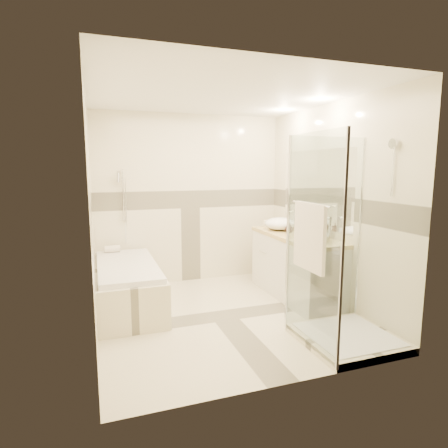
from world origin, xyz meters
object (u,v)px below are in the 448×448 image
object	(u,v)px
vanity	(295,266)
vessel_sink_near	(280,224)
shower_enclosure	(335,292)
amenity_bottle_a	(298,230)
amenity_bottle_b	(289,228)
vessel_sink_far	(314,235)
bathtub	(128,283)

from	to	relation	value
vanity	vessel_sink_near	xyz separation A→B (m)	(-0.02, 0.42, 0.51)
shower_enclosure	amenity_bottle_a	xyz separation A→B (m)	(0.27, 1.20, 0.42)
vanity	amenity_bottle_a	bearing A→B (deg)	-104.89
vessel_sink_near	amenity_bottle_b	world-z (taller)	vessel_sink_near
shower_enclosure	vessel_sink_near	xyz separation A→B (m)	(0.27, 1.69, 0.43)
vessel_sink_near	vessel_sink_far	distance (m)	0.86
vanity	vessel_sink_near	bearing A→B (deg)	92.73
shower_enclosure	amenity_bottle_b	bearing A→B (deg)	79.20
amenity_bottle_a	vessel_sink_far	bearing A→B (deg)	-90.00
vessel_sink_near	amenity_bottle_b	bearing A→B (deg)	-90.00
vessel_sink_near	vessel_sink_far	bearing A→B (deg)	-90.00
vessel_sink_far	amenity_bottle_b	bearing A→B (deg)	90.00
vessel_sink_far	amenity_bottle_b	distance (m)	0.60
vanity	vessel_sink_far	world-z (taller)	vessel_sink_far
bathtub	vessel_sink_near	distance (m)	2.22
bathtub	vanity	distance (m)	2.18
vessel_sink_near	bathtub	bearing A→B (deg)	-178.13
amenity_bottle_a	amenity_bottle_b	bearing A→B (deg)	90.00
vanity	shower_enclosure	xyz separation A→B (m)	(-0.29, -1.27, 0.08)
vessel_sink_near	shower_enclosure	bearing A→B (deg)	-99.17
vanity	vessel_sink_far	xyz separation A→B (m)	(-0.02, -0.44, 0.50)
vessel_sink_far	shower_enclosure	bearing A→B (deg)	-108.22
bathtub	vessel_sink_near	xyz separation A→B (m)	(2.13, 0.07, 0.63)
vessel_sink_far	vessel_sink_near	bearing A→B (deg)	90.00
vanity	amenity_bottle_b	xyz separation A→B (m)	(-0.02, 0.16, 0.49)
amenity_bottle_a	vanity	bearing A→B (deg)	75.11
bathtub	shower_enclosure	distance (m)	2.47
bathtub	amenity_bottle_a	xyz separation A→B (m)	(2.13, -0.43, 0.61)
vanity	amenity_bottle_a	xyz separation A→B (m)	(-0.02, -0.08, 0.50)
shower_enclosure	amenity_bottle_b	size ratio (longest dim) A/B	14.49
bathtub	vessel_sink_near	bearing A→B (deg)	1.87
bathtub	shower_enclosure	size ratio (longest dim) A/B	0.83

